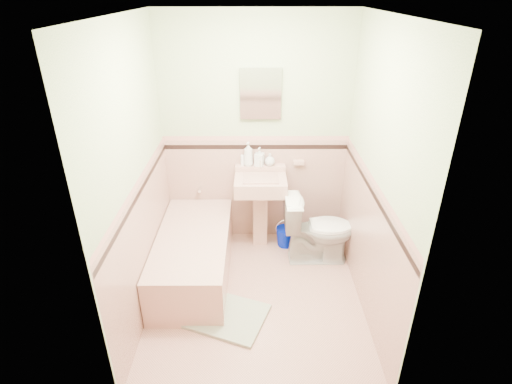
{
  "coord_description": "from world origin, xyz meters",
  "views": [
    {
      "loc": [
        -0.01,
        -3.02,
        2.68
      ],
      "look_at": [
        0.0,
        0.25,
        1.0
      ],
      "focal_mm": 28.36,
      "sensor_mm": 36.0,
      "label": 1
    }
  ],
  "objects_px": {
    "medicine_cabinet": "(261,94)",
    "bucket": "(286,237)",
    "soap_bottle_mid": "(259,157)",
    "sink": "(260,212)",
    "soap_bottle_right": "(270,159)",
    "bathtub": "(194,256)",
    "soap_bottle_left": "(248,154)",
    "toilet": "(319,229)",
    "shoe": "(204,312)"
  },
  "relations": [
    {
      "from": "medicine_cabinet",
      "to": "bucket",
      "type": "relative_size",
      "value": 2.22
    },
    {
      "from": "bucket",
      "to": "soap_bottle_mid",
      "type": "bearing_deg",
      "value": 149.58
    },
    {
      "from": "sink",
      "to": "soap_bottle_right",
      "type": "relative_size",
      "value": 6.2
    },
    {
      "from": "bathtub",
      "to": "soap_bottle_left",
      "type": "xyz_separation_m",
      "value": [
        0.55,
        0.71,
        0.83
      ]
    },
    {
      "from": "bathtub",
      "to": "toilet",
      "type": "relative_size",
      "value": 1.99
    },
    {
      "from": "soap_bottle_mid",
      "to": "soap_bottle_right",
      "type": "bearing_deg",
      "value": 0.0
    },
    {
      "from": "soap_bottle_left",
      "to": "shoe",
      "type": "xyz_separation_m",
      "value": [
        -0.38,
        -1.33,
        -0.99
      ]
    },
    {
      "from": "soap_bottle_left",
      "to": "soap_bottle_right",
      "type": "height_order",
      "value": "soap_bottle_left"
    },
    {
      "from": "soap_bottle_left",
      "to": "soap_bottle_mid",
      "type": "bearing_deg",
      "value": 0.0
    },
    {
      "from": "soap_bottle_left",
      "to": "shoe",
      "type": "bearing_deg",
      "value": -106.16
    },
    {
      "from": "medicine_cabinet",
      "to": "soap_bottle_right",
      "type": "height_order",
      "value": "medicine_cabinet"
    },
    {
      "from": "bathtub",
      "to": "medicine_cabinet",
      "type": "xyz_separation_m",
      "value": [
        0.68,
        0.74,
        1.47
      ]
    },
    {
      "from": "sink",
      "to": "soap_bottle_left",
      "type": "xyz_separation_m",
      "value": [
        -0.13,
        0.18,
        0.62
      ]
    },
    {
      "from": "shoe",
      "to": "bucket",
      "type": "bearing_deg",
      "value": 79.1
    },
    {
      "from": "soap_bottle_mid",
      "to": "soap_bottle_right",
      "type": "relative_size",
      "value": 1.46
    },
    {
      "from": "soap_bottle_left",
      "to": "toilet",
      "type": "relative_size",
      "value": 0.35
    },
    {
      "from": "soap_bottle_left",
      "to": "soap_bottle_right",
      "type": "xyz_separation_m",
      "value": [
        0.23,
        0.0,
        -0.06
      ]
    },
    {
      "from": "soap_bottle_right",
      "to": "shoe",
      "type": "xyz_separation_m",
      "value": [
        -0.62,
        -1.33,
        -0.93
      ]
    },
    {
      "from": "sink",
      "to": "soap_bottle_left",
      "type": "bearing_deg",
      "value": 126.0
    },
    {
      "from": "soap_bottle_left",
      "to": "bucket",
      "type": "relative_size",
      "value": 1.21
    },
    {
      "from": "soap_bottle_left",
      "to": "bucket",
      "type": "xyz_separation_m",
      "value": [
        0.42,
        -0.18,
        -0.95
      ]
    },
    {
      "from": "soap_bottle_left",
      "to": "sink",
      "type": "bearing_deg",
      "value": -54.0
    },
    {
      "from": "medicine_cabinet",
      "to": "toilet",
      "type": "relative_size",
      "value": 0.65
    },
    {
      "from": "soap_bottle_left",
      "to": "soap_bottle_right",
      "type": "bearing_deg",
      "value": 0.0
    },
    {
      "from": "toilet",
      "to": "sink",
      "type": "bearing_deg",
      "value": 66.77
    },
    {
      "from": "toilet",
      "to": "medicine_cabinet",
      "type": "bearing_deg",
      "value": 52.21
    },
    {
      "from": "bucket",
      "to": "shoe",
      "type": "height_order",
      "value": "bucket"
    },
    {
      "from": "bathtub",
      "to": "toilet",
      "type": "distance_m",
      "value": 1.33
    },
    {
      "from": "soap_bottle_mid",
      "to": "bucket",
      "type": "distance_m",
      "value": 0.98
    },
    {
      "from": "medicine_cabinet",
      "to": "soap_bottle_left",
      "type": "distance_m",
      "value": 0.66
    },
    {
      "from": "medicine_cabinet",
      "to": "soap_bottle_mid",
      "type": "height_order",
      "value": "medicine_cabinet"
    },
    {
      "from": "soap_bottle_mid",
      "to": "soap_bottle_right",
      "type": "height_order",
      "value": "soap_bottle_mid"
    },
    {
      "from": "soap_bottle_right",
      "to": "bucket",
      "type": "distance_m",
      "value": 0.92
    },
    {
      "from": "sink",
      "to": "soap_bottle_left",
      "type": "relative_size",
      "value": 3.25
    },
    {
      "from": "bathtub",
      "to": "soap_bottle_right",
      "type": "height_order",
      "value": "soap_bottle_right"
    },
    {
      "from": "soap_bottle_left",
      "to": "soap_bottle_mid",
      "type": "relative_size",
      "value": 1.3
    },
    {
      "from": "sink",
      "to": "bucket",
      "type": "distance_m",
      "value": 0.43
    },
    {
      "from": "bathtub",
      "to": "shoe",
      "type": "bearing_deg",
      "value": -75.02
    },
    {
      "from": "bathtub",
      "to": "medicine_cabinet",
      "type": "height_order",
      "value": "medicine_cabinet"
    },
    {
      "from": "medicine_cabinet",
      "to": "soap_bottle_mid",
      "type": "relative_size",
      "value": 2.39
    },
    {
      "from": "bucket",
      "to": "soap_bottle_left",
      "type": "bearing_deg",
      "value": 157.18
    },
    {
      "from": "bathtub",
      "to": "soap_bottle_left",
      "type": "distance_m",
      "value": 1.22
    },
    {
      "from": "sink",
      "to": "soap_bottle_mid",
      "type": "bearing_deg",
      "value": 93.59
    },
    {
      "from": "bathtub",
      "to": "toilet",
      "type": "xyz_separation_m",
      "value": [
        1.3,
        0.27,
        0.15
      ]
    },
    {
      "from": "sink",
      "to": "soap_bottle_mid",
      "type": "relative_size",
      "value": 4.23
    },
    {
      "from": "medicine_cabinet",
      "to": "shoe",
      "type": "height_order",
      "value": "medicine_cabinet"
    },
    {
      "from": "bucket",
      "to": "shoe",
      "type": "bearing_deg",
      "value": -125.06
    },
    {
      "from": "soap_bottle_left",
      "to": "bucket",
      "type": "height_order",
      "value": "soap_bottle_left"
    },
    {
      "from": "sink",
      "to": "shoe",
      "type": "relative_size",
      "value": 5.7
    },
    {
      "from": "soap_bottle_left",
      "to": "bathtub",
      "type": "bearing_deg",
      "value": -127.72
    }
  ]
}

